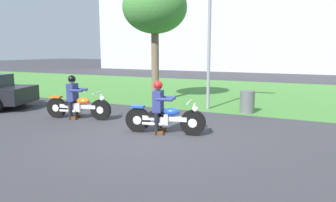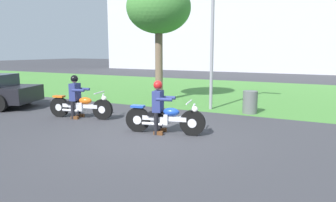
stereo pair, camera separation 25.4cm
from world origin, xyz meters
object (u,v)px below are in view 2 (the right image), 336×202
rider_lead (159,103)px  motorcycle_follow (81,106)px  motorcycle_lead (165,119)px  rider_follow (76,93)px  trash_can (250,102)px  streetlight_pole (216,19)px  tree_roadside (159,9)px

rider_lead → motorcycle_follow: (-3.17, 0.48, -0.43)m
motorcycle_lead → rider_follow: 3.55m
trash_can → rider_lead: bearing=-112.5°
streetlight_pole → rider_follow: bearing=-135.3°
rider_follow → streetlight_pole: bearing=32.8°
motorcycle_follow → streetlight_pole: (3.36, 3.46, 2.91)m
rider_lead → motorcycle_follow: size_ratio=0.64×
rider_lead → trash_can: size_ratio=1.77×
motorcycle_lead → tree_roadside: size_ratio=0.43×
tree_roadside → motorcycle_lead: bearing=-59.7°
motorcycle_follow → trash_can: motorcycle_follow is taller
rider_follow → trash_can: size_ratio=1.77×
motorcycle_lead → trash_can: motorcycle_lead is taller
rider_follow → tree_roadside: (0.75, 4.28, 3.10)m
motorcycle_lead → tree_roadside: 6.48m
motorcycle_lead → streetlight_pole: (0.03, 3.90, 2.91)m
streetlight_pole → trash_can: size_ratio=6.55×
motorcycle_lead → rider_lead: size_ratio=1.52×
rider_lead → streetlight_pole: (0.20, 3.94, 2.48)m
rider_lead → streetlight_pole: 4.66m
motorcycle_follow → rider_follow: bearing=179.2°
rider_lead → motorcycle_lead: bearing=-0.8°
tree_roadside → streetlight_pole: size_ratio=0.97×
motorcycle_follow → trash_can: bearing=23.1°
motorcycle_lead → motorcycle_follow: bearing=160.5°
motorcycle_follow → streetlight_pole: bearing=33.9°
tree_roadside → streetlight_pole: streetlight_pole is taller
rider_follow → streetlight_pole: 5.55m
tree_roadside → streetlight_pole: 2.96m
motorcycle_follow → motorcycle_lead: bearing=-19.5°
streetlight_pole → tree_roadside: bearing=164.1°
rider_follow → tree_roadside: tree_roadside is taller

